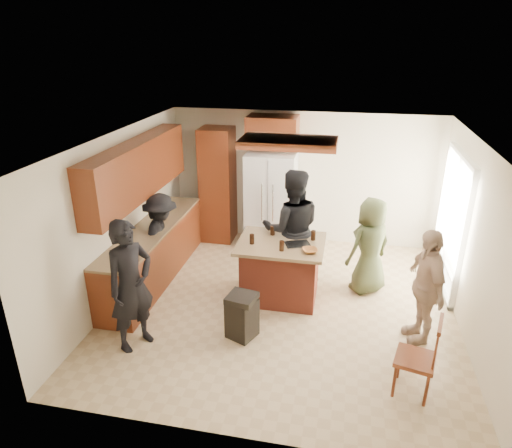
% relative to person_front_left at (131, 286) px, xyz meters
% --- Properties ---
extents(person_front_left, '(0.72, 0.79, 1.76)m').
position_rel_person_front_left_xyz_m(person_front_left, '(0.00, 0.00, 0.00)').
color(person_front_left, black).
rests_on(person_front_left, ground).
extents(person_behind_left, '(1.04, 0.77, 1.93)m').
position_rel_person_front_left_xyz_m(person_behind_left, '(1.76, 1.99, 0.08)').
color(person_behind_left, black).
rests_on(person_behind_left, ground).
extents(person_behind_right, '(0.89, 0.86, 1.54)m').
position_rel_person_front_left_xyz_m(person_behind_right, '(2.98, 2.00, -0.11)').
color(person_behind_right, '#3A4327').
rests_on(person_behind_right, ground).
extents(person_side_right, '(0.69, 1.02, 1.58)m').
position_rel_person_front_left_xyz_m(person_side_right, '(3.64, 0.88, -0.09)').
color(person_side_right, tan).
rests_on(person_side_right, ground).
extents(person_counter, '(0.52, 1.00, 1.50)m').
position_rel_person_front_left_xyz_m(person_counter, '(-0.28, 1.66, -0.13)').
color(person_counter, black).
rests_on(person_counter, ground).
extents(left_cabinetry, '(0.64, 3.00, 2.30)m').
position_rel_person_front_left_xyz_m(left_cabinetry, '(-0.50, 1.68, 0.08)').
color(left_cabinetry, maroon).
rests_on(left_cabinetry, ground).
extents(back_wall_units, '(1.80, 0.60, 2.45)m').
position_rel_person_front_left_xyz_m(back_wall_units, '(0.41, 3.48, 0.50)').
color(back_wall_units, maroon).
rests_on(back_wall_units, ground).
extents(refrigerator, '(0.90, 0.76, 1.80)m').
position_rel_person_front_left_xyz_m(refrigerator, '(1.19, 3.40, 0.02)').
color(refrigerator, white).
rests_on(refrigerator, ground).
extents(kitchen_island, '(1.28, 1.03, 0.93)m').
position_rel_person_front_left_xyz_m(kitchen_island, '(1.67, 1.53, -0.40)').
color(kitchen_island, '#953726').
rests_on(kitchen_island, ground).
extents(island_items, '(1.04, 0.67, 0.15)m').
position_rel_person_front_left_xyz_m(island_items, '(1.87, 1.43, 0.09)').
color(island_items, silver).
rests_on(island_items, kitchen_island).
extents(trash_bin, '(0.45, 0.45, 0.63)m').
position_rel_person_front_left_xyz_m(trash_bin, '(1.32, 0.44, -0.56)').
color(trash_bin, black).
rests_on(trash_bin, ground).
extents(spindle_chair, '(0.51, 0.51, 0.99)m').
position_rel_person_front_left_xyz_m(spindle_chair, '(3.46, -0.20, -0.42)').
color(spindle_chair, maroon).
rests_on(spindle_chair, ground).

